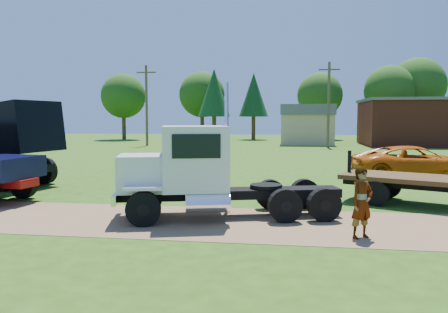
# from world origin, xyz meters

# --- Properties ---
(ground) EXTENTS (140.00, 140.00, 0.00)m
(ground) POSITION_xyz_m (0.00, 0.00, 0.00)
(ground) COLOR #284A10
(ground) RESTS_ON ground
(dirt_track) EXTENTS (120.00, 4.20, 0.01)m
(dirt_track) POSITION_xyz_m (0.00, 0.00, 0.01)
(dirt_track) COLOR brown
(dirt_track) RESTS_ON ground
(white_semi_tractor) EXTENTS (7.16, 3.90, 4.23)m
(white_semi_tractor) POSITION_xyz_m (-1.05, 0.56, 1.44)
(white_semi_tractor) COLOR black
(white_semi_tractor) RESTS_ON ground
(orange_pickup) EXTENTS (6.45, 3.57, 1.71)m
(orange_pickup) POSITION_xyz_m (8.10, 10.36, 0.85)
(orange_pickup) COLOR #C05309
(orange_pickup) RESTS_ON ground
(spectator_a) EXTENTS (0.81, 0.76, 1.85)m
(spectator_a) POSITION_xyz_m (3.61, -1.15, 0.92)
(spectator_a) COLOR #999999
(spectator_a) RESTS_ON ground
(spectator_b) EXTENTS (1.17, 1.13, 1.90)m
(spectator_b) POSITION_xyz_m (-2.83, 6.81, 0.95)
(spectator_b) COLOR #999999
(spectator_b) RESTS_ON ground
(brick_building) EXTENTS (15.40, 10.40, 5.30)m
(brick_building) POSITION_xyz_m (18.00, 40.00, 2.66)
(brick_building) COLOR maroon
(brick_building) RESTS_ON ground
(tan_shed) EXTENTS (6.20, 5.40, 4.70)m
(tan_shed) POSITION_xyz_m (4.00, 40.00, 2.42)
(tan_shed) COLOR tan
(tan_shed) RESTS_ON ground
(utility_poles) EXTENTS (42.20, 0.28, 9.00)m
(utility_poles) POSITION_xyz_m (6.00, 35.00, 4.71)
(utility_poles) COLOR brown
(utility_poles) RESTS_ON ground
(tree_row) EXTENTS (56.43, 15.51, 11.76)m
(tree_row) POSITION_xyz_m (5.66, 51.14, 6.76)
(tree_row) COLOR #3D2319
(tree_row) RESTS_ON ground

